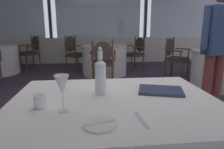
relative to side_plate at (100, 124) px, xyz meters
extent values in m
plane|color=#47384C|center=(0.23, 1.42, -0.75)|extent=(15.53, 15.53, 0.00)
cube|color=silver|center=(0.23, 5.90, -0.32)|extent=(10.02, 0.12, 0.85)
cube|color=silver|center=(0.23, 5.92, 0.91)|extent=(2.76, 0.02, 1.62)
cube|color=#333338|center=(-1.34, 5.90, 0.91)|extent=(0.08, 0.14, 1.62)
cube|color=silver|center=(3.37, 5.92, 0.91)|extent=(2.76, 0.02, 1.62)
cube|color=#333338|center=(1.80, 5.90, 0.91)|extent=(0.08, 0.14, 1.62)
cube|color=white|center=(0.12, 0.35, -0.02)|extent=(1.40, 1.09, 0.02)
cube|color=white|center=(0.12, 0.35, -0.39)|extent=(1.35, 1.05, 0.72)
cylinder|color=silver|center=(0.00, 0.00, 0.00)|extent=(0.18, 0.18, 0.01)
cube|color=silver|center=(0.00, 0.00, 0.01)|extent=(0.17, 0.07, 0.00)
cube|color=silver|center=(0.22, 0.03, 0.00)|extent=(0.04, 0.18, 0.00)
cylinder|color=white|center=(0.03, 0.47, 0.11)|extent=(0.08, 0.08, 0.22)
cone|color=white|center=(0.03, 0.47, 0.23)|extent=(0.08, 0.08, 0.03)
cylinder|color=white|center=(0.03, 0.47, 0.28)|extent=(0.04, 0.04, 0.06)
sphere|color=silver|center=(0.03, 0.47, 0.32)|extent=(0.03, 0.03, 0.03)
cylinder|color=white|center=(-0.20, 0.19, 0.00)|extent=(0.06, 0.06, 0.00)
cylinder|color=white|center=(-0.20, 0.19, 0.05)|extent=(0.01, 0.01, 0.09)
cone|color=white|center=(-0.20, 0.19, 0.15)|extent=(0.09, 0.09, 0.12)
cylinder|color=white|center=(-0.35, 0.26, 0.03)|extent=(0.07, 0.07, 0.08)
cube|color=#2D3856|center=(0.48, 0.47, 0.01)|extent=(0.37, 0.30, 0.02)
cube|color=brown|center=(1.98, 3.55, -0.30)|extent=(0.65, 0.65, 0.05)
cube|color=#383333|center=(1.98, 3.55, -0.26)|extent=(0.60, 0.60, 0.04)
cylinder|color=brown|center=(2.26, 3.55, -0.54)|extent=(0.04, 0.04, 0.42)
cylinder|color=brown|center=(1.98, 3.27, -0.54)|extent=(0.04, 0.04, 0.42)
cylinder|color=brown|center=(1.98, 3.84, -0.54)|extent=(0.04, 0.04, 0.42)
cylinder|color=brown|center=(1.69, 3.55, -0.54)|extent=(0.04, 0.04, 0.42)
cylinder|color=brown|center=(1.98, 3.84, -0.03)|extent=(0.04, 0.04, 0.49)
cylinder|color=brown|center=(1.69, 3.55, -0.03)|extent=(0.04, 0.04, 0.49)
ellipsoid|color=#383333|center=(1.83, 3.70, -0.01)|extent=(0.31, 0.31, 0.41)
torus|color=brown|center=(1.83, 3.70, -0.01)|extent=(0.33, 0.32, 0.43)
cube|color=brown|center=(2.17, 3.71, -0.06)|extent=(0.28, 0.29, 0.03)
cylinder|color=brown|center=(2.27, 3.61, -0.17)|extent=(0.03, 0.03, 0.22)
cube|color=brown|center=(1.81, 3.36, -0.06)|extent=(0.28, 0.29, 0.03)
cylinder|color=brown|center=(1.91, 3.26, -0.17)|extent=(0.03, 0.03, 0.22)
cylinder|color=white|center=(0.29, 4.17, -0.02)|extent=(1.17, 1.17, 0.02)
cylinder|color=white|center=(0.29, 4.17, -0.39)|extent=(1.13, 1.13, 0.72)
cube|color=brown|center=(1.14, 4.55, -0.32)|extent=(0.61, 0.61, 0.05)
cube|color=#383333|center=(1.14, 4.55, -0.27)|extent=(0.56, 0.56, 0.04)
cylinder|color=brown|center=(1.04, 4.29, -0.54)|extent=(0.04, 0.04, 0.41)
cylinder|color=brown|center=(0.87, 4.65, -0.54)|extent=(0.04, 0.04, 0.41)
cylinder|color=brown|center=(1.40, 4.45, -0.54)|extent=(0.04, 0.04, 0.41)
cylinder|color=brown|center=(1.24, 4.82, -0.54)|extent=(0.04, 0.04, 0.41)
cylinder|color=brown|center=(1.40, 4.45, -0.05)|extent=(0.04, 0.04, 0.47)
cylinder|color=brown|center=(1.24, 4.82, -0.05)|extent=(0.04, 0.04, 0.47)
ellipsoid|color=#383333|center=(1.33, 4.64, -0.03)|extent=(0.21, 0.38, 0.40)
torus|color=brown|center=(1.33, 4.64, -0.03)|extent=(0.20, 0.39, 0.41)
cube|color=brown|center=(1.22, 4.31, -0.07)|extent=(0.35, 0.18, 0.03)
cylinder|color=brown|center=(1.09, 4.26, -0.18)|extent=(0.03, 0.03, 0.22)
cube|color=brown|center=(1.01, 4.77, -0.07)|extent=(0.35, 0.18, 0.03)
cylinder|color=brown|center=(0.89, 4.71, -0.18)|extent=(0.03, 0.03, 0.22)
cube|color=brown|center=(-0.46, 4.71, -0.33)|extent=(0.64, 0.64, 0.05)
cube|color=#383333|center=(-0.46, 4.71, -0.28)|extent=(0.59, 0.59, 0.04)
cylinder|color=brown|center=(-0.18, 4.75, -0.55)|extent=(0.04, 0.04, 0.40)
cylinder|color=brown|center=(-0.41, 4.43, -0.55)|extent=(0.04, 0.04, 0.40)
cylinder|color=brown|center=(-0.50, 4.99, -0.55)|extent=(0.04, 0.04, 0.40)
cylinder|color=brown|center=(-0.73, 4.66, -0.55)|extent=(0.04, 0.04, 0.40)
cylinder|color=brown|center=(-0.50, 4.99, -0.04)|extent=(0.04, 0.04, 0.52)
cylinder|color=brown|center=(-0.73, 4.66, -0.04)|extent=(0.04, 0.04, 0.52)
ellipsoid|color=#383333|center=(-0.63, 4.83, -0.02)|extent=(0.27, 0.35, 0.44)
torus|color=brown|center=(-0.63, 4.83, -0.02)|extent=(0.29, 0.38, 0.45)
cube|color=brown|center=(-0.29, 4.90, -0.08)|extent=(0.32, 0.24, 0.03)
cylinder|color=brown|center=(-0.18, 4.82, -0.19)|extent=(0.03, 0.03, 0.22)
cube|color=brown|center=(-0.59, 4.49, -0.08)|extent=(0.32, 0.24, 0.03)
cylinder|color=brown|center=(-0.47, 4.41, -0.19)|extent=(0.03, 0.03, 0.22)
cube|color=brown|center=(0.20, 3.25, -0.30)|extent=(0.50, 0.50, 0.05)
cube|color=#383333|center=(0.20, 3.25, -0.26)|extent=(0.46, 0.46, 0.04)
cylinder|color=brown|center=(0.03, 3.47, -0.54)|extent=(0.04, 0.04, 0.42)
cylinder|color=brown|center=(0.42, 3.43, -0.54)|extent=(0.04, 0.04, 0.42)
cylinder|color=brown|center=(-0.01, 3.07, -0.54)|extent=(0.04, 0.04, 0.42)
cylinder|color=brown|center=(0.38, 3.03, -0.54)|extent=(0.04, 0.04, 0.42)
cylinder|color=brown|center=(-0.01, 3.07, -0.04)|extent=(0.04, 0.04, 0.47)
cylinder|color=brown|center=(0.38, 3.03, -0.04)|extent=(0.04, 0.04, 0.47)
ellipsoid|color=#383333|center=(0.18, 3.04, -0.02)|extent=(0.39, 0.09, 0.40)
torus|color=brown|center=(0.18, 3.04, -0.02)|extent=(0.41, 0.07, 0.41)
cube|color=brown|center=(-0.04, 3.29, -0.06)|extent=(0.07, 0.37, 0.03)
cylinder|color=brown|center=(-0.03, 3.43, -0.17)|extent=(0.03, 0.03, 0.22)
cube|color=brown|center=(0.46, 3.25, -0.06)|extent=(0.07, 0.37, 0.03)
cylinder|color=brown|center=(0.47, 3.39, -0.17)|extent=(0.03, 0.03, 0.22)
cylinder|color=brown|center=(-2.16, 3.86, -0.54)|extent=(0.04, 0.04, 0.41)
cylinder|color=brown|center=(-2.10, 3.84, -0.18)|extent=(0.03, 0.03, 0.22)
cube|color=brown|center=(-1.84, 5.09, -0.32)|extent=(0.65, 0.65, 0.05)
cube|color=#383333|center=(-1.84, 5.09, -0.27)|extent=(0.60, 0.60, 0.04)
cylinder|color=brown|center=(-1.86, 4.81, -0.54)|extent=(0.04, 0.04, 0.41)
cylinder|color=brown|center=(-2.12, 5.11, -0.54)|extent=(0.04, 0.04, 0.41)
cylinder|color=brown|center=(-1.56, 5.08, -0.54)|extent=(0.04, 0.04, 0.41)
cylinder|color=brown|center=(-1.83, 5.38, -0.54)|extent=(0.04, 0.04, 0.41)
cylinder|color=brown|center=(-1.56, 5.08, -0.04)|extent=(0.04, 0.04, 0.50)
cylinder|color=brown|center=(-1.83, 5.38, -0.04)|extent=(0.04, 0.04, 0.50)
ellipsoid|color=#383333|center=(-1.68, 5.24, -0.02)|extent=(0.30, 0.32, 0.42)
torus|color=brown|center=(-1.68, 5.24, -0.02)|extent=(0.31, 0.34, 0.43)
cube|color=brown|center=(-1.69, 4.89, -0.07)|extent=(0.30, 0.27, 0.03)
cylinder|color=brown|center=(-1.79, 4.80, -0.18)|extent=(0.03, 0.03, 0.22)
cube|color=brown|center=(-2.02, 5.26, -0.07)|extent=(0.30, 0.27, 0.03)
cylinder|color=brown|center=(-2.13, 5.17, -0.18)|extent=(0.03, 0.03, 0.22)
cylinder|color=brown|center=(1.57, 1.61, -0.32)|extent=(0.13, 0.13, 0.85)
cylinder|color=brown|center=(1.74, 1.66, -0.32)|extent=(0.13, 0.13, 0.85)
cube|color=#334770|center=(1.65, 1.64, 0.42)|extent=(0.40, 0.28, 0.64)
cylinder|color=#334770|center=(1.44, 1.58, 0.45)|extent=(0.09, 0.09, 0.54)
camera|label=1|loc=(-0.03, -0.91, 0.47)|focal=31.89mm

